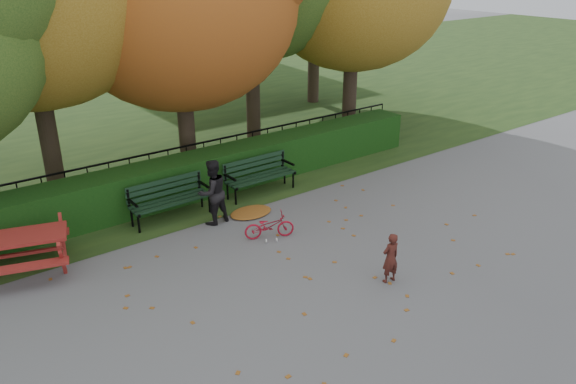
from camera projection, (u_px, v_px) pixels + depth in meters
ground at (322, 268)px, 10.56m from camera, size 90.00×90.00×0.00m
grass_strip at (78, 112)px, 20.83m from camera, size 90.00×90.00×0.00m
hedge at (203, 174)px, 13.66m from camera, size 13.00×0.90×1.00m
iron_fence at (187, 163)px, 14.24m from camera, size 14.00×0.04×1.02m
bench_left at (169, 196)px, 12.35m from camera, size 1.80×0.57×0.88m
bench_right at (259, 173)px, 13.68m from camera, size 1.80×0.57×0.88m
picnic_table at (14, 245)px, 10.13m from camera, size 2.16×1.93×0.88m
leaf_pile at (251, 212)px, 12.73m from camera, size 1.15×0.92×0.07m
leaf_scatter at (312, 261)px, 10.78m from camera, size 9.00×5.70×0.01m
child at (390, 258)px, 9.95m from camera, size 0.37×0.27×0.96m
adult at (212, 192)px, 12.04m from camera, size 0.76×0.62×1.46m
bicycle at (269, 226)px, 11.57m from camera, size 1.09×0.75×0.54m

